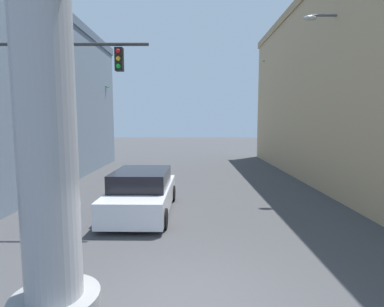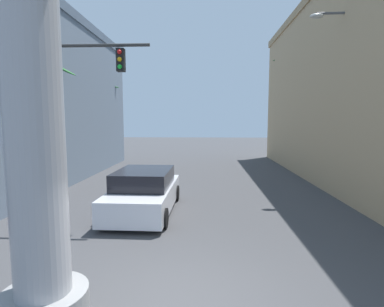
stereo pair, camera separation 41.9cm
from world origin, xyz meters
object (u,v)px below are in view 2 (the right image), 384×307
Objects in this scene: street_lamp at (362,87)px; pedestrian_far_left at (97,155)px; traffic_light_mast at (22,95)px; pedestrian_mid_right at (340,175)px; palm_tree_far_right at (289,96)px; palm_tree_mid_left at (49,108)px; palm_tree_far_left at (101,115)px; car_lead at (144,192)px.

street_lamp is 4.38× the size of pedestrian_far_left.
traffic_light_mast is 3.63× the size of pedestrian_mid_right.
palm_tree_mid_left is (-14.54, -11.14, -1.43)m from palm_tree_far_right.
street_lamp is 1.23× the size of palm_tree_far_left.
palm_tree_far_right reaches higher than car_lead.
palm_tree_far_left is at bearing -169.60° from palm_tree_far_right.
palm_tree_far_left is (-5.84, 12.12, 3.04)m from car_lead.
palm_tree_far_left is at bearing 104.55° from pedestrian_far_left.
palm_tree_mid_left is at bearing -94.53° from pedestrian_far_left.
palm_tree_far_right is 15.94m from pedestrian_far_left.
pedestrian_far_left is at bearing 119.33° from car_lead.
pedestrian_mid_right is at bearing 17.73° from traffic_light_mast.
car_lead is 10.21m from pedestrian_far_left.
palm_tree_far_left is at bearing 145.52° from pedestrian_mid_right.
palm_tree_far_left is at bearing 99.47° from traffic_light_mast.
palm_tree_mid_left is (-5.41, 3.73, 3.21)m from car_lead.
pedestrian_mid_right is at bearing -34.48° from palm_tree_far_left.
traffic_light_mast is 3.43× the size of pedestrian_far_left.
car_lead is at bearing -64.29° from palm_tree_far_left.
palm_tree_mid_left is at bearing 174.79° from street_lamp.
car_lead is 0.76× the size of palm_tree_mid_left.
car_lead is 2.77× the size of pedestrian_mid_right.
street_lamp is 14.25m from palm_tree_mid_left.
palm_tree_far_right is 1.37× the size of palm_tree_far_left.
car_lead is 0.73× the size of palm_tree_far_left.
street_lamp is at bearing -9.82° from pedestrian_mid_right.
street_lamp is at bearing -91.71° from palm_tree_far_right.
traffic_light_mast is at bearing -69.97° from palm_tree_mid_left.
palm_tree_far_left is (-14.97, -2.75, -1.60)m from palm_tree_far_right.
pedestrian_far_left is (-5.00, 8.90, 0.31)m from car_lead.
pedestrian_mid_right is at bearing -4.98° from palm_tree_mid_left.
pedestrian_mid_right is at bearing 170.18° from street_lamp.
traffic_light_mast is 0.99× the size of palm_tree_mid_left.
palm_tree_mid_left is at bearing -87.08° from palm_tree_far_left.
palm_tree_far_right reaches higher than street_lamp.
traffic_light_mast is 1.31× the size of car_lead.
palm_tree_mid_left is 5.94m from pedestrian_far_left.
pedestrian_mid_right is (13.93, -9.56, -2.79)m from palm_tree_far_left.
palm_tree_far_left is at bearing 92.92° from palm_tree_mid_left.
palm_tree_mid_left reaches higher than car_lead.
palm_tree_far_right is at bearing 88.29° from street_lamp.
traffic_light_mast is at bearing -80.53° from palm_tree_far_left.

